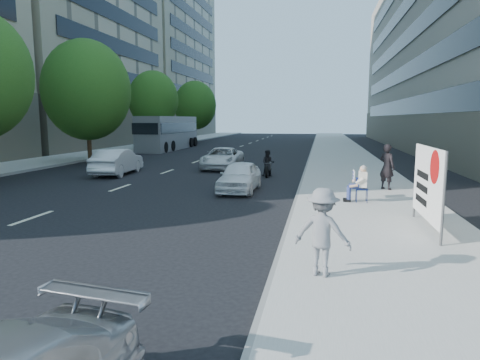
% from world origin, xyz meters
% --- Properties ---
extents(ground, '(160.00, 160.00, 0.00)m').
position_xyz_m(ground, '(0.00, 0.00, 0.00)').
color(ground, black).
rests_on(ground, ground).
extents(near_sidewalk, '(5.00, 120.00, 0.15)m').
position_xyz_m(near_sidewalk, '(4.00, 20.00, 0.07)').
color(near_sidewalk, '#A6A49C').
rests_on(near_sidewalk, ground).
extents(far_sidewalk, '(4.50, 120.00, 0.15)m').
position_xyz_m(far_sidewalk, '(-16.75, 20.00, 0.07)').
color(far_sidewalk, '#A6A49C').
rests_on(far_sidewalk, ground).
extents(far_bldg_north, '(22.00, 28.00, 28.00)m').
position_xyz_m(far_bldg_north, '(-30.00, 62.00, 14.00)').
color(far_bldg_north, '#BFB08F').
rests_on(far_bldg_north, ground).
extents(tree_far_c, '(6.00, 6.00, 8.47)m').
position_xyz_m(tree_far_c, '(-13.70, 18.00, 5.02)').
color(tree_far_c, '#382616').
rests_on(tree_far_c, ground).
extents(tree_far_d, '(4.80, 4.80, 7.65)m').
position_xyz_m(tree_far_d, '(-13.70, 30.00, 4.89)').
color(tree_far_d, '#382616').
rests_on(tree_far_d, ground).
extents(tree_far_e, '(5.40, 5.40, 7.89)m').
position_xyz_m(tree_far_e, '(-13.70, 44.00, 4.78)').
color(tree_far_e, '#382616').
rests_on(tree_far_e, ground).
extents(seated_protester, '(0.83, 1.12, 1.31)m').
position_xyz_m(seated_protester, '(3.65, 5.86, 0.87)').
color(seated_protester, navy).
rests_on(seated_protester, near_sidewalk).
extents(jogger, '(1.19, 0.85, 1.66)m').
position_xyz_m(jogger, '(2.37, -1.70, 0.98)').
color(jogger, gray).
rests_on(jogger, near_sidewalk).
extents(pedestrian_woman, '(0.81, 0.80, 1.89)m').
position_xyz_m(pedestrian_woman, '(5.02, 8.85, 1.10)').
color(pedestrian_woman, black).
rests_on(pedestrian_woman, near_sidewalk).
extents(protest_banner, '(0.08, 3.06, 2.20)m').
position_xyz_m(protest_banner, '(5.08, 2.20, 1.40)').
color(protest_banner, '#4C4C4C').
rests_on(protest_banner, near_sidewalk).
extents(white_sedan_near, '(1.52, 3.74, 1.27)m').
position_xyz_m(white_sedan_near, '(-1.07, 8.15, 0.64)').
color(white_sedan_near, white).
rests_on(white_sedan_near, ground).
extents(white_sedan_mid, '(1.86, 4.44, 1.43)m').
position_xyz_m(white_sedan_mid, '(-8.78, 12.33, 0.71)').
color(white_sedan_mid, silver).
rests_on(white_sedan_mid, ground).
extents(white_sedan_far, '(2.32, 4.74, 1.30)m').
position_xyz_m(white_sedan_far, '(-3.67, 16.18, 0.65)').
color(white_sedan_far, silver).
rests_on(white_sedan_far, ground).
extents(motorcycle, '(0.72, 2.04, 1.42)m').
position_xyz_m(motorcycle, '(-0.45, 13.13, 0.64)').
color(motorcycle, black).
rests_on(motorcycle, ground).
extents(bus, '(2.84, 12.10, 3.30)m').
position_xyz_m(bus, '(-12.89, 31.89, 1.64)').
color(bus, slate).
rests_on(bus, ground).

